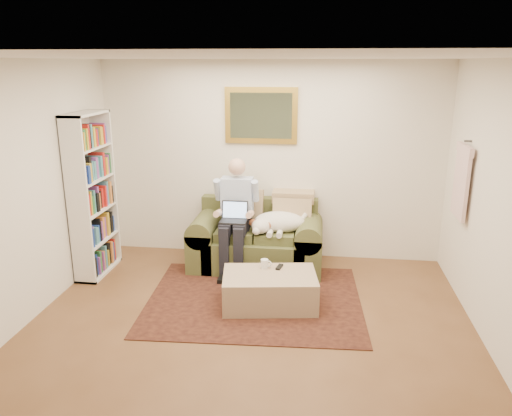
% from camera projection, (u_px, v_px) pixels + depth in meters
% --- Properties ---
extents(room_shell, '(4.51, 5.00, 2.61)m').
position_uv_depth(room_shell, '(247.00, 206.00, 4.55)').
color(room_shell, brown).
rests_on(room_shell, ground).
extents(rug, '(2.45, 2.00, 0.01)m').
position_uv_depth(rug, '(254.00, 299.00, 5.59)').
color(rug, black).
rests_on(rug, room_shell).
extents(sofa, '(1.68, 0.85, 1.01)m').
position_uv_depth(sofa, '(257.00, 245.00, 6.45)').
color(sofa, '#4A4E29').
rests_on(sofa, room_shell).
extents(seated_man, '(0.55, 0.79, 1.41)m').
position_uv_depth(seated_man, '(235.00, 217.00, 6.22)').
color(seated_man, '#8CA3D8').
rests_on(seated_man, sofa).
extents(laptop, '(0.33, 0.26, 0.24)m').
position_uv_depth(laptop, '(234.00, 216.00, 6.15)').
color(laptop, black).
rests_on(laptop, seated_man).
extents(sleeping_dog, '(0.69, 0.43, 0.26)m').
position_uv_depth(sleeping_dog, '(280.00, 222.00, 6.24)').
color(sleeping_dog, white).
rests_on(sleeping_dog, sofa).
extents(ottoman, '(1.08, 0.78, 0.36)m').
position_uv_depth(ottoman, '(270.00, 290.00, 5.42)').
color(ottoman, tan).
rests_on(ottoman, room_shell).
extents(coffee_mug, '(0.08, 0.08, 0.10)m').
position_uv_depth(coffee_mug, '(264.00, 264.00, 5.53)').
color(coffee_mug, white).
rests_on(coffee_mug, ottoman).
extents(tv_remote, '(0.08, 0.16, 0.02)m').
position_uv_depth(tv_remote, '(279.00, 267.00, 5.54)').
color(tv_remote, black).
rests_on(tv_remote, ottoman).
extents(bookshelf, '(0.28, 0.80, 2.00)m').
position_uv_depth(bookshelf, '(92.00, 195.00, 6.08)').
color(bookshelf, white).
rests_on(bookshelf, room_shell).
extents(wall_mirror, '(0.94, 0.04, 0.72)m').
position_uv_depth(wall_mirror, '(261.00, 116.00, 6.41)').
color(wall_mirror, gold).
rests_on(wall_mirror, room_shell).
extents(hanging_shirt, '(0.06, 0.52, 0.90)m').
position_uv_depth(hanging_shirt, '(462.00, 178.00, 5.44)').
color(hanging_shirt, beige).
rests_on(hanging_shirt, room_shell).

